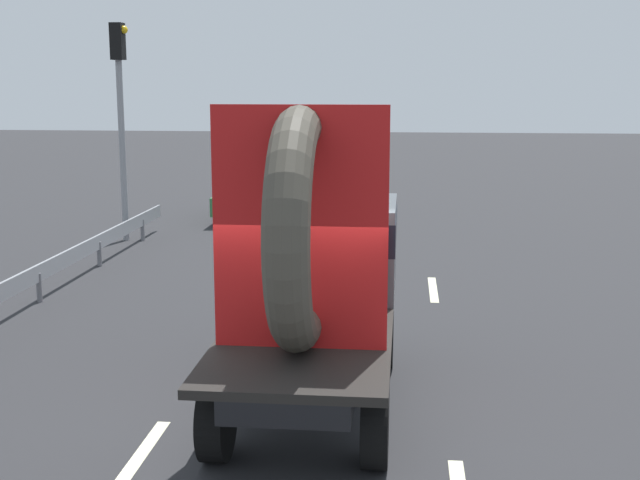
{
  "coord_description": "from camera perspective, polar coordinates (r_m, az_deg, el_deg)",
  "views": [
    {
      "loc": [
        1.31,
        -9.48,
        4.0
      ],
      "look_at": [
        0.2,
        1.34,
        1.94
      ],
      "focal_mm": 46.59,
      "sensor_mm": 36.0,
      "label": 1
    }
  ],
  "objects": [
    {
      "name": "ground_plane",
      "position": [
        10.38,
        -1.9,
        -11.98
      ],
      "size": [
        120.0,
        120.0,
        0.0
      ],
      "primitive_type": "plane",
      "color": "#28282B"
    },
    {
      "name": "flatbed_truck",
      "position": [
        10.58,
        -0.3,
        -1.71
      ],
      "size": [
        2.02,
        5.06,
        3.79
      ],
      "color": "black",
      "rests_on": "ground_plane"
    },
    {
      "name": "distant_sedan",
      "position": [
        25.12,
        -4.6,
        3.16
      ],
      "size": [
        1.74,
        4.06,
        1.33
      ],
      "color": "black",
      "rests_on": "ground_plane"
    },
    {
      "name": "traffic_light",
      "position": [
        21.74,
        -13.55,
        9.35
      ],
      "size": [
        0.42,
        0.36,
        5.48
      ],
      "color": "gray",
      "rests_on": "ground_plane"
    },
    {
      "name": "guardrail",
      "position": [
        17.58,
        -16.72,
        -1.15
      ],
      "size": [
        0.1,
        12.32,
        0.71
      ],
      "color": "gray",
      "rests_on": "ground_plane"
    },
    {
      "name": "lane_dash_left_near",
      "position": [
        9.44,
        -12.53,
        -14.62
      ],
      "size": [
        0.16,
        2.13,
        0.01
      ],
      "primitive_type": "cube",
      "rotation": [
        0.0,
        0.0,
        1.57
      ],
      "color": "beige",
      "rests_on": "ground_plane"
    },
    {
      "name": "lane_dash_left_far",
      "position": [
        16.59,
        -4.12,
        -3.26
      ],
      "size": [
        0.16,
        2.38,
        0.01
      ],
      "primitive_type": "cube",
      "rotation": [
        0.0,
        0.0,
        1.57
      ],
      "color": "beige",
      "rests_on": "ground_plane"
    },
    {
      "name": "lane_dash_right_far",
      "position": [
        16.54,
        7.77,
        -3.38
      ],
      "size": [
        0.16,
        2.03,
        0.01
      ],
      "primitive_type": "cube",
      "rotation": [
        0.0,
        0.0,
        1.57
      ],
      "color": "beige",
      "rests_on": "ground_plane"
    }
  ]
}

